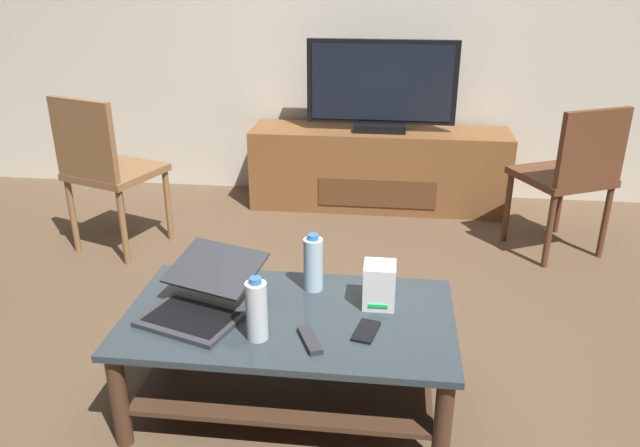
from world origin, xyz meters
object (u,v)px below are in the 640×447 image
object	(u,v)px
coffee_table	(290,342)
router_box	(379,285)
side_chair	(105,166)
tv_remote	(310,340)
dining_chair	(572,172)
water_bottle_near	(313,264)
television	(381,88)
media_cabinet	(378,168)
cell_phone	(366,331)
water_bottle_far	(257,310)
laptop	(201,297)

from	to	relation	value
coffee_table	router_box	xyz separation A→B (m)	(0.32, 0.11, 0.20)
side_chair	tv_remote	world-z (taller)	side_chair
dining_chair	water_bottle_near	xyz separation A→B (m)	(-1.27, -1.29, 0.00)
television	dining_chair	xyz separation A→B (m)	(1.08, -0.64, -0.32)
dining_chair	router_box	distance (m)	1.72
media_cabinet	tv_remote	bearing A→B (deg)	-93.93
coffee_table	water_bottle_near	world-z (taller)	water_bottle_near
tv_remote	cell_phone	bearing A→B (deg)	0.56
media_cabinet	tv_remote	world-z (taller)	media_cabinet
side_chair	water_bottle_far	distance (m)	1.82
water_bottle_far	water_bottle_near	bearing A→B (deg)	68.51
coffee_table	television	distance (m)	2.21
television	laptop	world-z (taller)	television
router_box	water_bottle_near	world-z (taller)	water_bottle_near
water_bottle_near	tv_remote	size ratio (longest dim) A/B	1.44
laptop	coffee_table	bearing A→B (deg)	3.57
coffee_table	media_cabinet	xyz separation A→B (m)	(0.26, 2.15, -0.00)
router_box	water_bottle_near	xyz separation A→B (m)	(-0.26, 0.09, 0.03)
router_box	television	bearing A→B (deg)	91.72
media_cabinet	dining_chair	xyz separation A→B (m)	(1.08, -0.66, 0.23)
tv_remote	side_chair	bearing A→B (deg)	109.72
water_bottle_near	side_chair	bearing A→B (deg)	141.65
dining_chair	cell_phone	size ratio (longest dim) A/B	6.22
television	water_bottle_far	distance (m)	2.34
router_box	dining_chair	bearing A→B (deg)	53.75
water_bottle_far	dining_chair	bearing A→B (deg)	49.46
coffee_table	side_chair	bearing A→B (deg)	135.20
media_cabinet	dining_chair	bearing A→B (deg)	-31.44
dining_chair	cell_phone	world-z (taller)	dining_chair
media_cabinet	tv_remote	xyz separation A→B (m)	(-0.16, -2.32, 0.13)
side_chair	television	bearing A→B (deg)	30.67
coffee_table	media_cabinet	bearing A→B (deg)	83.16
cell_phone	tv_remote	xyz separation A→B (m)	(-0.18, -0.08, 0.01)
coffee_table	media_cabinet	distance (m)	2.17
media_cabinet	water_bottle_far	world-z (taller)	water_bottle_far
side_chair	tv_remote	distance (m)	1.95
media_cabinet	water_bottle_near	distance (m)	1.97
side_chair	router_box	size ratio (longest dim) A/B	5.48
water_bottle_far	tv_remote	xyz separation A→B (m)	(0.18, -0.01, -0.10)
dining_chair	tv_remote	distance (m)	2.07
router_box	cell_phone	size ratio (longest dim) A/B	1.19
media_cabinet	tv_remote	distance (m)	2.33
media_cabinet	dining_chair	distance (m)	1.28
laptop	tv_remote	bearing A→B (deg)	-19.69
television	side_chair	size ratio (longest dim) A/B	1.06
coffee_table	tv_remote	bearing A→B (deg)	-59.57
media_cabinet	water_bottle_far	size ratio (longest dim) A/B	7.51
media_cabinet	router_box	world-z (taller)	router_box
router_box	water_bottle_near	distance (m)	0.27
water_bottle_near	router_box	bearing A→B (deg)	-20.01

